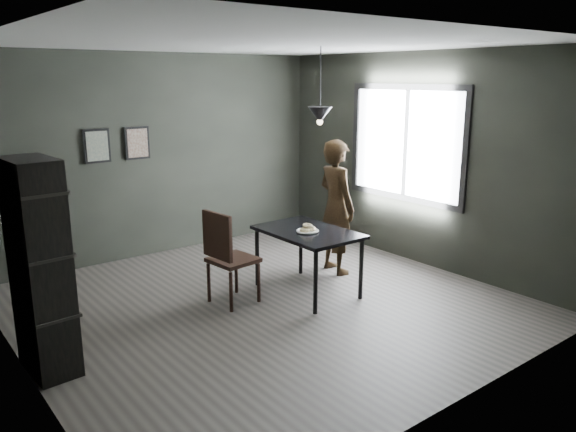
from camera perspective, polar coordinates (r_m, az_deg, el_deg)
ground at (r=6.36m, az=-2.23°, el=-8.89°), size 5.00×5.00×0.00m
back_wall at (r=8.10m, az=-12.78°, el=6.03°), size 5.00×0.10×2.80m
ceiling at (r=5.87m, az=-2.50°, el=17.17°), size 5.00×5.00×0.02m
window_assembly at (r=7.75m, az=11.87°, el=7.23°), size 0.04×1.96×1.56m
cafe_table at (r=6.49m, az=2.01°, el=-2.14°), size 0.80×1.20×0.75m
white_plate at (r=6.40m, az=2.00°, el=-1.58°), size 0.23×0.23×0.01m
donut_pile at (r=6.39m, az=2.01°, el=-1.23°), size 0.22×0.16×0.09m
woman at (r=7.17m, az=4.92°, el=0.94°), size 0.49×0.68×1.72m
wood_chair at (r=6.18m, az=-6.31°, el=-3.66°), size 0.51×0.51×1.07m
shelf_unit at (r=5.11m, az=-23.86°, el=-4.90°), size 0.39×0.64×1.85m
pendant_lamp at (r=6.49m, az=3.27°, el=10.23°), size 0.28×0.28×0.86m
framed_print_left at (r=7.71m, az=-18.84°, el=6.75°), size 0.34×0.04×0.44m
framed_print_right at (r=7.91m, az=-15.06°, el=7.17°), size 0.34×0.04×0.44m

